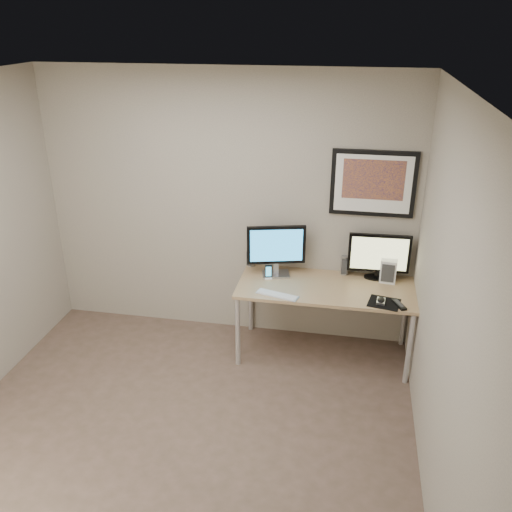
# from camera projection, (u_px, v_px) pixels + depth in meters

# --- Properties ---
(floor) EXTENTS (3.60, 3.60, 0.00)m
(floor) POSITION_uv_depth(u_px,v_px,m) (179.00, 438.00, 4.19)
(floor) COLOR #4C3E2F
(floor) RESTS_ON ground
(room) EXTENTS (3.60, 3.60, 3.60)m
(room) POSITION_uv_depth(u_px,v_px,m) (185.00, 218.00, 3.92)
(room) COLOR white
(room) RESTS_ON ground
(desk) EXTENTS (1.60, 0.70, 0.73)m
(desk) POSITION_uv_depth(u_px,v_px,m) (325.00, 293.00, 4.96)
(desk) COLOR olive
(desk) RESTS_ON floor
(framed_art) EXTENTS (0.75, 0.04, 0.60)m
(framed_art) POSITION_uv_depth(u_px,v_px,m) (373.00, 183.00, 4.81)
(framed_art) COLOR black
(framed_art) RESTS_ON room
(monitor_large) EXTENTS (0.54, 0.23, 0.50)m
(monitor_large) POSITION_uv_depth(u_px,v_px,m) (276.00, 249.00, 5.03)
(monitor_large) COLOR #A4A4A9
(monitor_large) RESTS_ON desk
(monitor_tv) EXTENTS (0.56, 0.14, 0.44)m
(monitor_tv) POSITION_uv_depth(u_px,v_px,m) (379.00, 255.00, 4.98)
(monitor_tv) COLOR black
(monitor_tv) RESTS_ON desk
(speaker_left) EXTENTS (0.09, 0.09, 0.18)m
(speaker_left) POSITION_uv_depth(u_px,v_px,m) (251.00, 258.00, 5.30)
(speaker_left) COLOR #A4A4A9
(speaker_left) RESTS_ON desk
(speaker_right) EXTENTS (0.08, 0.08, 0.19)m
(speaker_right) POSITION_uv_depth(u_px,v_px,m) (345.00, 265.00, 5.13)
(speaker_right) COLOR #A4A4A9
(speaker_right) RESTS_ON desk
(phone_dock) EXTENTS (0.08, 0.08, 0.14)m
(phone_dock) POSITION_uv_depth(u_px,v_px,m) (269.00, 272.00, 5.04)
(phone_dock) COLOR black
(phone_dock) RESTS_ON desk
(keyboard) EXTENTS (0.39, 0.20, 0.01)m
(keyboard) POSITION_uv_depth(u_px,v_px,m) (277.00, 295.00, 4.77)
(keyboard) COLOR silver
(keyboard) RESTS_ON desk
(mousepad) EXTENTS (0.30, 0.28, 0.00)m
(mousepad) POSITION_uv_depth(u_px,v_px,m) (384.00, 303.00, 4.65)
(mousepad) COLOR black
(mousepad) RESTS_ON desk
(mouse) EXTENTS (0.08, 0.12, 0.04)m
(mouse) POSITION_uv_depth(u_px,v_px,m) (381.00, 300.00, 4.64)
(mouse) COLOR black
(mouse) RESTS_ON mousepad
(remote) EXTENTS (0.13, 0.19, 0.02)m
(remote) POSITION_uv_depth(u_px,v_px,m) (399.00, 304.00, 4.60)
(remote) COLOR black
(remote) RESTS_ON desk
(fan_unit) EXTENTS (0.16, 0.12, 0.22)m
(fan_unit) POSITION_uv_depth(u_px,v_px,m) (388.00, 271.00, 4.97)
(fan_unit) COLOR white
(fan_unit) RESTS_ON desk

